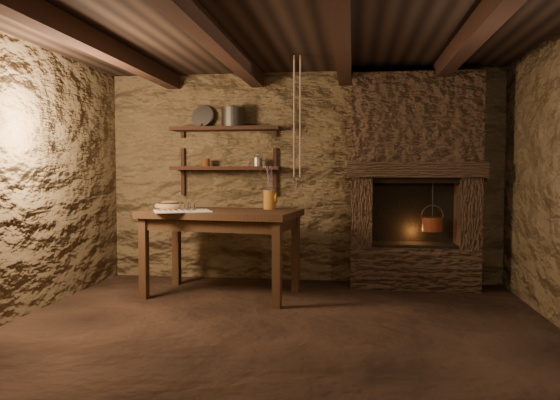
# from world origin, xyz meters

# --- Properties ---
(floor) EXTENTS (4.50, 4.50, 0.00)m
(floor) POSITION_xyz_m (0.00, 0.00, 0.00)
(floor) COLOR black
(floor) RESTS_ON ground
(back_wall) EXTENTS (4.50, 0.04, 2.40)m
(back_wall) POSITION_xyz_m (0.00, 2.00, 1.20)
(back_wall) COLOR brown
(back_wall) RESTS_ON floor
(front_wall) EXTENTS (4.50, 0.04, 2.40)m
(front_wall) POSITION_xyz_m (0.00, -2.00, 1.20)
(front_wall) COLOR brown
(front_wall) RESTS_ON floor
(left_wall) EXTENTS (0.04, 4.00, 2.40)m
(left_wall) POSITION_xyz_m (-2.25, 0.00, 1.20)
(left_wall) COLOR brown
(left_wall) RESTS_ON floor
(ceiling) EXTENTS (4.50, 4.00, 0.04)m
(ceiling) POSITION_xyz_m (0.00, 0.00, 2.40)
(ceiling) COLOR black
(ceiling) RESTS_ON back_wall
(beam_far_left) EXTENTS (0.14, 3.95, 0.16)m
(beam_far_left) POSITION_xyz_m (-1.50, 0.00, 2.31)
(beam_far_left) COLOR black
(beam_far_left) RESTS_ON ceiling
(beam_mid_left) EXTENTS (0.14, 3.95, 0.16)m
(beam_mid_left) POSITION_xyz_m (-0.50, 0.00, 2.31)
(beam_mid_left) COLOR black
(beam_mid_left) RESTS_ON ceiling
(beam_mid_right) EXTENTS (0.14, 3.95, 0.16)m
(beam_mid_right) POSITION_xyz_m (0.50, 0.00, 2.31)
(beam_mid_right) COLOR black
(beam_mid_right) RESTS_ON ceiling
(beam_far_right) EXTENTS (0.14, 3.95, 0.16)m
(beam_far_right) POSITION_xyz_m (1.50, 0.00, 2.31)
(beam_far_right) COLOR black
(beam_far_right) RESTS_ON ceiling
(shelf_lower) EXTENTS (1.25, 0.30, 0.04)m
(shelf_lower) POSITION_xyz_m (-0.85, 1.84, 1.30)
(shelf_lower) COLOR black
(shelf_lower) RESTS_ON back_wall
(shelf_upper) EXTENTS (1.25, 0.30, 0.04)m
(shelf_upper) POSITION_xyz_m (-0.85, 1.84, 1.75)
(shelf_upper) COLOR black
(shelf_upper) RESTS_ON back_wall
(hearth) EXTENTS (1.43, 0.51, 2.30)m
(hearth) POSITION_xyz_m (1.25, 1.77, 1.23)
(hearth) COLOR #3B291D
(hearth) RESTS_ON floor
(work_table) EXTENTS (1.63, 1.07, 0.87)m
(work_table) POSITION_xyz_m (-0.72, 1.11, 0.47)
(work_table) COLOR #311E11
(work_table) RESTS_ON floor
(linen_cloth) EXTENTS (0.67, 0.61, 0.01)m
(linen_cloth) POSITION_xyz_m (-1.07, 0.90, 0.87)
(linen_cloth) COLOR silver
(linen_cloth) RESTS_ON work_table
(pewter_cutlery_row) EXTENTS (0.49, 0.34, 0.01)m
(pewter_cutlery_row) POSITION_xyz_m (-1.07, 0.88, 0.88)
(pewter_cutlery_row) COLOR gray
(pewter_cutlery_row) RESTS_ON linen_cloth
(drinking_glasses) EXTENTS (0.17, 0.05, 0.07)m
(drinking_glasses) POSITION_xyz_m (-1.05, 1.00, 0.91)
(drinking_glasses) COLOR white
(drinking_glasses) RESTS_ON linen_cloth
(stoneware_jug) EXTENTS (0.14, 0.13, 0.46)m
(stoneware_jug) POSITION_xyz_m (-0.26, 1.33, 1.06)
(stoneware_jug) COLOR #AD6D21
(stoneware_jug) RESTS_ON work_table
(wooden_bowl) EXTENTS (0.39, 0.39, 0.11)m
(wooden_bowl) POSITION_xyz_m (-1.28, 1.15, 0.90)
(wooden_bowl) COLOR #A07845
(wooden_bowl) RESTS_ON work_table
(iron_stockpot) EXTENTS (0.30, 0.30, 0.19)m
(iron_stockpot) POSITION_xyz_m (-0.77, 1.84, 1.87)
(iron_stockpot) COLOR #2B2826
(iron_stockpot) RESTS_ON shelf_upper
(tin_pan) EXTENTS (0.28, 0.17, 0.27)m
(tin_pan) POSITION_xyz_m (-1.15, 1.94, 1.90)
(tin_pan) COLOR gray
(tin_pan) RESTS_ON shelf_upper
(small_kettle) EXTENTS (0.17, 0.15, 0.15)m
(small_kettle) POSITION_xyz_m (-0.48, 1.84, 1.37)
(small_kettle) COLOR gray
(small_kettle) RESTS_ON shelf_lower
(rusty_tin) EXTENTS (0.10, 0.10, 0.09)m
(rusty_tin) POSITION_xyz_m (-1.09, 1.84, 1.37)
(rusty_tin) COLOR #572A11
(rusty_tin) RESTS_ON shelf_lower
(red_pot) EXTENTS (0.28, 0.28, 0.54)m
(red_pot) POSITION_xyz_m (1.44, 1.72, 0.71)
(red_pot) COLOR maroon
(red_pot) RESTS_ON hearth
(hanging_ropes) EXTENTS (0.08, 0.08, 1.20)m
(hanging_ropes) POSITION_xyz_m (0.05, 1.05, 1.80)
(hanging_ropes) COLOR #C5A88B
(hanging_ropes) RESTS_ON ceiling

